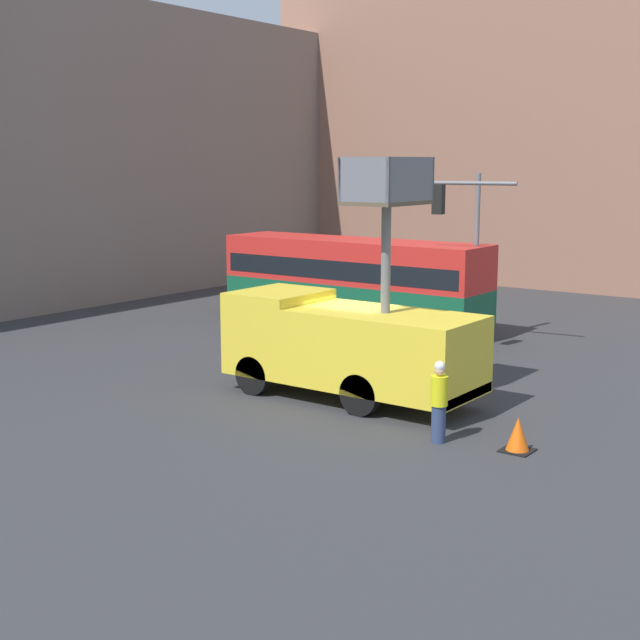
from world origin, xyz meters
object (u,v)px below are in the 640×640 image
(road_worker_directing, at_px, (378,335))
(city_bus, at_px, (354,277))
(utility_truck, at_px, (349,341))
(road_worker_near_truck, at_px, (439,402))
(traffic_light_pole, at_px, (463,229))
(traffic_cone_near_truck, at_px, (518,435))

(road_worker_directing, bearing_deg, city_bus, 66.07)
(utility_truck, bearing_deg, road_worker_near_truck, -116.68)
(traffic_light_pole, height_order, road_worker_near_truck, traffic_light_pole)
(traffic_light_pole, bearing_deg, road_worker_directing, 170.30)
(traffic_light_pole, height_order, road_worker_directing, traffic_light_pole)
(road_worker_near_truck, bearing_deg, city_bus, 28.69)
(city_bus, relative_size, traffic_cone_near_truck, 14.01)
(utility_truck, xyz_separation_m, road_worker_near_truck, (-1.85, -3.67, -0.63))
(city_bus, bearing_deg, traffic_cone_near_truck, 152.36)
(city_bus, height_order, road_worker_near_truck, city_bus)
(traffic_light_pole, bearing_deg, traffic_cone_near_truck, -146.16)
(utility_truck, distance_m, traffic_cone_near_truck, 5.65)
(traffic_cone_near_truck, bearing_deg, road_worker_directing, 53.22)
(utility_truck, height_order, traffic_cone_near_truck, utility_truck)
(traffic_light_pole, relative_size, road_worker_directing, 2.99)
(utility_truck, distance_m, traffic_light_pole, 8.09)
(traffic_cone_near_truck, bearing_deg, city_bus, 47.80)
(road_worker_near_truck, bearing_deg, traffic_light_pole, 11.71)
(utility_truck, xyz_separation_m, city_bus, (8.61, 5.69, 0.36))
(utility_truck, height_order, road_worker_near_truck, utility_truck)
(traffic_cone_near_truck, bearing_deg, utility_truck, 75.44)
(utility_truck, xyz_separation_m, road_worker_directing, (3.68, 1.43, -0.58))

